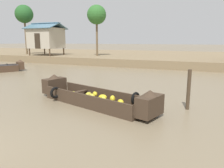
{
  "coord_description": "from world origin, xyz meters",
  "views": [
    {
      "loc": [
        5.35,
        -1.83,
        2.64
      ],
      "look_at": [
        1.31,
        7.51,
        0.6
      ],
      "focal_mm": 35.02,
      "sensor_mm": 36.0,
      "label": 1
    }
  ],
  "objects_px": {
    "banana_boat": "(93,97)",
    "palm_tree_mid": "(24,14)",
    "mooring_post": "(189,90)",
    "stilt_house_left": "(46,38)",
    "palm_tree_near": "(97,15)"
  },
  "relations": [
    {
      "from": "palm_tree_mid",
      "to": "palm_tree_near",
      "type": "bearing_deg",
      "value": 4.84
    },
    {
      "from": "stilt_house_left",
      "to": "palm_tree_mid",
      "type": "relative_size",
      "value": 0.66
    },
    {
      "from": "stilt_house_left",
      "to": "palm_tree_near",
      "type": "bearing_deg",
      "value": 12.41
    },
    {
      "from": "banana_boat",
      "to": "palm_tree_mid",
      "type": "bearing_deg",
      "value": 140.42
    },
    {
      "from": "banana_boat",
      "to": "palm_tree_mid",
      "type": "height_order",
      "value": "palm_tree_mid"
    },
    {
      "from": "palm_tree_mid",
      "to": "mooring_post",
      "type": "xyz_separation_m",
      "value": [
        22.01,
        -14.29,
        -5.22
      ]
    },
    {
      "from": "palm_tree_mid",
      "to": "mooring_post",
      "type": "bearing_deg",
      "value": -32.99
    },
    {
      "from": "palm_tree_mid",
      "to": "banana_boat",
      "type": "bearing_deg",
      "value": -39.58
    },
    {
      "from": "stilt_house_left",
      "to": "palm_tree_mid",
      "type": "xyz_separation_m",
      "value": [
        -3.87,
        0.54,
        3.01
      ]
    },
    {
      "from": "palm_tree_mid",
      "to": "mooring_post",
      "type": "distance_m",
      "value": 26.76
    },
    {
      "from": "banana_boat",
      "to": "palm_tree_near",
      "type": "distance_m",
      "value": 18.68
    },
    {
      "from": "banana_boat",
      "to": "stilt_house_left",
      "type": "distance_m",
      "value": 20.73
    },
    {
      "from": "palm_tree_near",
      "to": "banana_boat",
      "type": "bearing_deg",
      "value": -63.35
    },
    {
      "from": "palm_tree_mid",
      "to": "mooring_post",
      "type": "height_order",
      "value": "palm_tree_mid"
    },
    {
      "from": "banana_boat",
      "to": "palm_tree_near",
      "type": "xyz_separation_m",
      "value": [
        -8.04,
        16.03,
        5.23
      ]
    }
  ]
}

